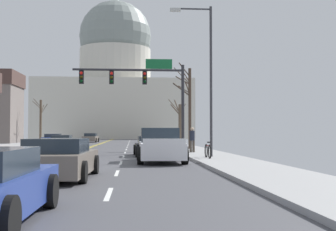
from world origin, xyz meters
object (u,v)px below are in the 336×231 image
(pedestrian_00, at_px, (192,138))
(signal_gantry, at_px, (143,84))
(street_lamp_right, at_px, (206,67))
(sedan_oncoming_01, at_px, (53,139))
(sedan_oncoming_00, at_px, (62,142))
(sedan_near_00, at_px, (152,147))
(pickup_truck_near_01, at_px, (160,147))
(sedan_oncoming_02, at_px, (91,138))
(bicycle_parked, at_px, (208,151))
(sedan_near_02, at_px, (59,160))

(pedestrian_00, bearing_deg, signal_gantry, 137.00)
(street_lamp_right, relative_size, sedan_oncoming_01, 1.88)
(sedan_oncoming_00, distance_m, pedestrian_00, 14.06)
(street_lamp_right, relative_size, pedestrian_00, 5.00)
(sedan_near_00, distance_m, pickup_truck_near_01, 5.29)
(sedan_oncoming_02, height_order, bicycle_parked, sedan_oncoming_02)
(sedan_oncoming_01, relative_size, sedan_oncoming_02, 0.93)
(pickup_truck_near_01, xyz_separation_m, sedan_near_02, (-3.60, -7.38, -0.14))
(sedan_oncoming_00, distance_m, bicycle_parked, 18.99)
(pickup_truck_near_01, relative_size, sedan_oncoming_00, 1.14)
(street_lamp_right, height_order, sedan_oncoming_02, street_lamp_right)
(sedan_oncoming_01, distance_m, pedestrian_00, 27.10)
(sedan_near_02, relative_size, bicycle_parked, 2.68)
(street_lamp_right, xyz_separation_m, sedan_oncoming_01, (-13.14, 28.86, -4.29))
(sedan_oncoming_00, xyz_separation_m, sedan_oncoming_01, (-3.20, 13.74, 0.04))
(signal_gantry, relative_size, sedan_near_02, 1.67)
(sedan_near_00, relative_size, sedan_oncoming_00, 1.00)
(sedan_near_02, distance_m, pedestrian_00, 15.62)
(sedan_near_00, height_order, sedan_near_02, sedan_near_02)
(signal_gantry, xyz_separation_m, pickup_truck_near_01, (0.64, -9.92, -4.11))
(sedan_near_02, bearing_deg, pickup_truck_near_01, 64.00)
(pedestrian_00, distance_m, bicycle_parked, 6.28)
(sedan_near_00, height_order, bicycle_parked, sedan_near_00)
(street_lamp_right, xyz_separation_m, pedestrian_00, (-0.04, 5.14, -3.86))
(sedan_oncoming_02, xyz_separation_m, pedestrian_00, (9.88, -35.50, 0.42))
(pedestrian_00, bearing_deg, street_lamp_right, -89.54)
(signal_gantry, distance_m, pickup_truck_near_01, 10.76)
(street_lamp_right, distance_m, pedestrian_00, 6.43)
(signal_gantry, distance_m, street_lamp_right, 8.66)
(street_lamp_right, xyz_separation_m, sedan_oncoming_02, (-9.92, 40.64, -4.28))
(sedan_near_02, bearing_deg, street_lamp_right, 56.41)
(sedan_near_02, relative_size, pedestrian_00, 2.95)
(sedan_near_00, height_order, sedan_oncoming_00, sedan_near_00)
(sedan_near_00, bearing_deg, signal_gantry, 95.68)
(pedestrian_00, bearing_deg, sedan_oncoming_01, 118.92)
(sedan_oncoming_00, xyz_separation_m, bicycle_parked, (9.86, -16.23, -0.07))
(signal_gantry, distance_m, sedan_oncoming_01, 23.45)
(street_lamp_right, bearing_deg, sedan_near_00, 128.42)
(street_lamp_right, distance_m, sedan_oncoming_01, 32.00)
(signal_gantry, distance_m, sedan_oncoming_00, 10.67)
(street_lamp_right, bearing_deg, signal_gantry, 111.49)
(signal_gantry, bearing_deg, sedan_oncoming_00, 133.83)
(pedestrian_00, bearing_deg, sedan_oncoming_00, 134.79)
(street_lamp_right, bearing_deg, sedan_oncoming_01, 114.49)
(sedan_oncoming_01, height_order, bicycle_parked, sedan_oncoming_01)
(signal_gantry, xyz_separation_m, street_lamp_right, (3.17, -8.06, 0.06))
(sedan_near_00, bearing_deg, sedan_oncoming_00, 121.73)
(sedan_oncoming_01, bearing_deg, pickup_truck_near_01, -70.96)
(signal_gantry, relative_size, sedan_oncoming_00, 1.72)
(signal_gantry, relative_size, sedan_oncoming_01, 1.85)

